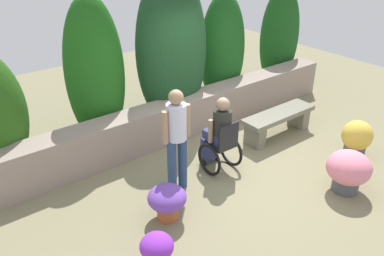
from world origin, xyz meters
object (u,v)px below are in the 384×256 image
Objects in this scene: flower_pot_red_accent at (348,170)px; flower_pot_small_foreground at (357,138)px; stone_bench at (278,120)px; person_standing_companion at (177,134)px; person_in_wheelchair at (219,136)px; flower_pot_terracotta_by_wall at (157,249)px; flower_pot_purple_near at (167,200)px.

flower_pot_red_accent is 1.11m from flower_pot_small_foreground.
stone_bench is 2.32× the size of flower_pot_small_foreground.
person_in_wheelchair is at bearing 12.65° from person_standing_companion.
flower_pot_red_accent is at bearing -28.27° from person_standing_companion.
person_in_wheelchair is at bearing 124.79° from flower_pot_red_accent.
flower_pot_red_accent is (2.05, -1.65, -0.60)m from person_standing_companion.
flower_pot_red_accent is at bearing -102.70° from stone_bench.
stone_bench is at bearing 109.55° from flower_pot_small_foreground.
flower_pot_red_accent is at bearing -66.44° from person_in_wheelchair.
flower_pot_terracotta_by_wall is at bearing 170.52° from flower_pot_red_accent.
stone_bench is 3.17m from flower_pot_purple_near.
stone_bench is at bearing 12.73° from flower_pot_purple_near.
person_standing_companion is 2.41× the size of flower_pot_small_foreground.
person_standing_companion is at bearing 141.16° from flower_pot_red_accent.
person_in_wheelchair reaches higher than stone_bench.
person_in_wheelchair reaches higher than flower_pot_terracotta_by_wall.
person_standing_companion reaches higher than flower_pot_small_foreground.
flower_pot_purple_near is 2.83m from flower_pot_red_accent.
person_in_wheelchair is 0.95m from person_standing_companion.
stone_bench is 3.92m from flower_pot_terracotta_by_wall.
person_in_wheelchair is at bearing -171.17° from stone_bench.
stone_bench is 1.72m from person_in_wheelchair.
person_in_wheelchair is at bearing 29.94° from flower_pot_terracotta_by_wall.
flower_pot_terracotta_by_wall is 0.66× the size of flower_pot_red_accent.
stone_bench is 1.45m from flower_pot_small_foreground.
stone_bench is 0.96× the size of person_standing_companion.
person_standing_companion is at bearing 170.86° from person_in_wheelchair.
flower_pot_small_foreground is at bearing -67.68° from stone_bench.
flower_pot_red_accent is at bearing -153.88° from flower_pot_small_foreground.
flower_pot_terracotta_by_wall is at bearing 179.47° from flower_pot_small_foreground.
flower_pot_purple_near is 0.79× the size of flower_pot_small_foreground.
flower_pot_terracotta_by_wall is 3.22m from flower_pot_red_accent.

